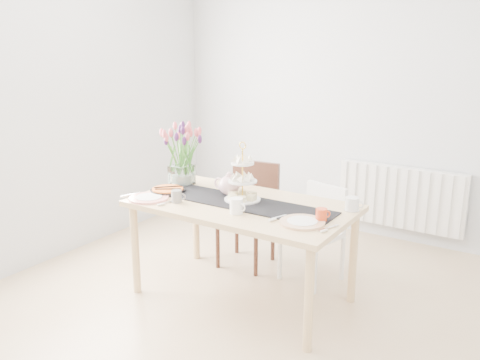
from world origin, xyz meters
The scene contains 16 objects.
room_shell centered at (0.00, 0.00, 1.30)m, with size 4.50×4.50×4.50m.
radiator centered at (0.50, 2.19, 0.45)m, with size 1.20×0.08×0.60m, color white.
dining_table centered at (-0.18, 0.42, 0.67)m, with size 1.60×0.90×0.75m.
chair_brown centered at (-0.48, 1.02, 0.51)m, with size 0.48×0.48×0.88m.
chair_white centered at (0.16, 1.04, 0.44)m, with size 0.47×0.47×0.77m.
table_runner centered at (-0.18, 0.42, 0.75)m, with size 1.40×0.35×0.01m, color black.
tulip_vase centered at (-0.87, 0.58, 1.08)m, with size 0.60×0.60×0.51m.
cake_stand centered at (-0.20, 0.47, 0.86)m, with size 0.27×0.27×0.39m.
teapot centered at (-0.36, 0.53, 0.83)m, with size 0.26×0.21×0.17m, color white, non-canonical shape.
cream_jug centered at (0.56, 0.69, 0.80)m, with size 0.10×0.10×0.10m, color silver.
tart_tin centered at (-0.82, 0.34, 0.77)m, with size 0.27×0.27×0.03m.
mug_grey centered at (-0.59, 0.18, 0.80)m, with size 0.08×0.08×0.09m, color slate.
mug_white centered at (-0.09, 0.21, 0.80)m, with size 0.09×0.09×0.11m, color white.
mug_orange centered at (0.47, 0.37, 0.79)m, with size 0.07×0.07×0.09m, color red.
plate_left centered at (-0.82, 0.13, 0.76)m, with size 0.30×0.30×0.02m, color silver.
plate_right centered at (0.38, 0.27, 0.76)m, with size 0.30×0.30×0.02m, color silver.
Camera 1 is at (1.72, -2.56, 1.89)m, focal length 38.00 mm.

